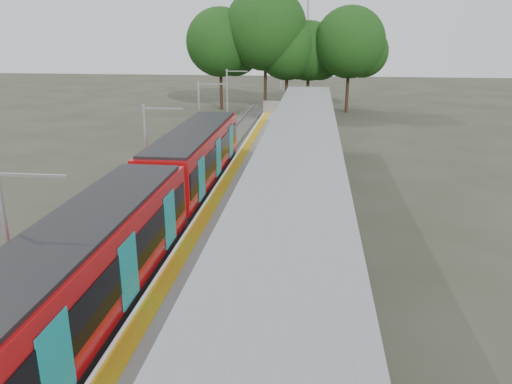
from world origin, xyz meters
The scene contains 13 objects.
trackbed centered at (-4.50, 20.00, 0.12)m, with size 3.00×70.00×0.24m, color #59544C.
platform centered at (0.00, 20.00, 0.50)m, with size 6.00×50.00×1.00m, color gray.
tactile_strip centered at (-2.55, 20.00, 1.01)m, with size 0.60×50.00×0.02m, color gold.
end_fence centered at (0.00, 44.95, 1.60)m, with size 6.00×0.10×1.20m, color #9EA0A5.
train centered at (-4.50, 14.82, 2.05)m, with size 2.74×27.60×3.62m.
canopy centered at (1.61, 16.19, 4.20)m, with size 3.27×38.00×3.66m.
tree_cluster centered at (-1.78, 53.31, 7.86)m, with size 22.24×9.51×13.65m.
catenary_masts centered at (-6.22, 19.00, 2.91)m, with size 2.08×48.16×5.40m.
bench_mid centered at (1.42, 22.70, 1.55)m, with size 0.75×1.60×1.05m.
bench_far centered at (1.45, 21.36, 1.58)m, with size 0.77×1.66×1.10m.
info_pillar_near centered at (0.52, 12.15, 1.69)m, with size 0.36×0.36×1.60m.
info_pillar_far centered at (1.67, 16.13, 1.86)m, with size 0.45×0.45×1.99m.
litter_bin centered at (1.57, 8.64, 1.47)m, with size 0.46×0.46×0.95m, color #9EA0A5.
Camera 1 is at (2.13, -4.95, 8.86)m, focal length 35.00 mm.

